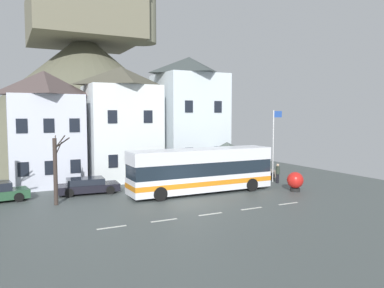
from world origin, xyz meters
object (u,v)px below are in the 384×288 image
townhouse_00 (45,128)px  flagpole (274,140)px  pedestrian_01 (265,171)px  parked_car_02 (88,186)px  pedestrian_02 (278,172)px  transit_bus (202,171)px  townhouse_01 (122,123)px  parked_car_01 (253,172)px  harbour_buoy (295,181)px  townhouse_02 (189,116)px  bus_shelter (227,148)px  pedestrian_00 (243,172)px  bare_tree_00 (56,169)px  hilltop_castle (85,91)px

townhouse_00 → flagpole: 19.82m
pedestrian_01 → flagpole: bearing=-59.0°
parked_car_02 → pedestrian_02: size_ratio=2.71×
pedestrian_01 → flagpole: size_ratio=0.25×
transit_bus → parked_car_02: transit_bus is taller
townhouse_01 → parked_car_01: townhouse_01 is taller
parked_car_01 → harbour_buoy: 6.20m
townhouse_02 → parked_car_01: size_ratio=2.78×
pedestrian_02 → parked_car_01: bearing=103.8°
townhouse_02 → bus_shelter: 6.28m
pedestrian_00 → bare_tree_00: (-15.68, -1.21, 1.40)m
townhouse_01 → pedestrian_02: size_ratio=6.09×
harbour_buoy → transit_bus: bearing=158.1°
parked_car_02 → pedestrian_01: pedestrian_01 is taller
townhouse_00 → pedestrian_00: size_ratio=5.79×
townhouse_00 → townhouse_01: bearing=-2.0°
pedestrian_01 → townhouse_02: bearing=120.9°
townhouse_00 → harbour_buoy: (17.03, -11.78, -3.99)m
pedestrian_00 → bare_tree_00: size_ratio=0.36×
pedestrian_02 → harbour_buoy: 3.63m
pedestrian_02 → harbour_buoy: size_ratio=1.11×
hilltop_castle → pedestrian_02: (10.51, -30.29, -8.38)m
parked_car_02 → harbour_buoy: bearing=-19.6°
pedestrian_00 → pedestrian_01: 2.36m
townhouse_00 → pedestrian_02: (18.14, -8.32, -3.88)m
hilltop_castle → pedestrian_01: size_ratio=26.78×
townhouse_00 → townhouse_02: 13.70m
hilltop_castle → harbour_buoy: bearing=-74.4°
pedestrian_02 → townhouse_00: bearing=155.4°
pedestrian_00 → parked_car_01: bearing=33.7°
harbour_buoy → bare_tree_00: size_ratio=0.33×
bus_shelter → bare_tree_00: bare_tree_00 is taller
townhouse_00 → townhouse_01: size_ratio=0.93×
bare_tree_00 → bus_shelter: bearing=10.6°
transit_bus → pedestrian_01: (7.65, 2.15, -0.85)m
hilltop_castle → pedestrian_00: 31.08m
townhouse_01 → bare_tree_00: bearing=-130.6°
flagpole → bare_tree_00: (-18.45, -0.53, -1.36)m
townhouse_02 → bus_shelter: townhouse_02 is taller
flagpole → harbour_buoy: (-1.25, -4.20, -2.89)m
townhouse_01 → townhouse_02: (7.08, 0.37, 0.70)m
townhouse_01 → transit_bus: townhouse_01 is taller
harbour_buoy → hilltop_castle: bearing=105.6°
townhouse_02 → pedestrian_02: size_ratio=6.91×
townhouse_02 → parked_car_02: 13.61m
pedestrian_02 → bare_tree_00: (-18.31, 0.21, 1.42)m
parked_car_02 → hilltop_castle: bearing=83.2°
pedestrian_02 → townhouse_01: bearing=145.0°
flagpole → harbour_buoy: flagpole is taller
transit_bus → pedestrian_02: transit_bus is taller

